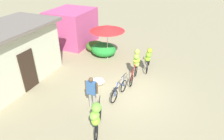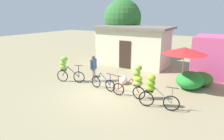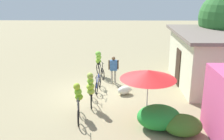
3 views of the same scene
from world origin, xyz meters
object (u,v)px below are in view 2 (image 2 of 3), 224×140
bicycle_center_loaded (135,80)px  shop_pink (222,57)px  building_low (133,46)px  market_umbrella (184,51)px  tree_behind_building (123,18)px  produce_sack (123,80)px  person_vendor (94,66)px  bicycle_leftmost (66,67)px  bicycle_by_shop (153,89)px  bicycle_near_pile (103,83)px

bicycle_center_loaded → shop_pink: bearing=62.4°
building_low → shop_pink: size_ratio=1.78×
market_umbrella → bicycle_center_loaded: size_ratio=1.34×
building_low → tree_behind_building: tree_behind_building is taller
market_umbrella → produce_sack: (-3.01, -0.79, -1.85)m
building_low → person_vendor: 4.88m
shop_pink → produce_sack: (-4.55, -4.35, -1.04)m
market_umbrella → person_vendor: (-4.67, -1.35, -1.13)m
tree_behind_building → person_vendor: size_ratio=3.29×
bicycle_leftmost → bicycle_by_shop: bicycle_leftmost is taller
market_umbrella → tree_behind_building: bearing=140.5°
market_umbrella → building_low: bearing=142.2°
bicycle_leftmost → person_vendor: 1.61m
bicycle_center_loaded → person_vendor: bearing=162.2°
building_low → bicycle_leftmost: (-1.50, -5.74, -0.59)m
person_vendor → tree_behind_building: bearing=104.7°
tree_behind_building → bicycle_leftmost: size_ratio=3.12×
tree_behind_building → bicycle_near_pile: tree_behind_building is taller
building_low → bicycle_leftmost: size_ratio=3.50×
building_low → shop_pink: building_low is taller
market_umbrella → bicycle_center_loaded: bearing=-123.5°
shop_pink → bicycle_leftmost: (-7.55, -5.81, -0.35)m
produce_sack → person_vendor: size_ratio=0.45×
tree_behind_building → produce_sack: 7.67m
bicycle_by_shop → tree_behind_building: bearing=126.1°
market_umbrella → bicycle_by_shop: 3.09m
bicycle_by_shop → bicycle_leftmost: bearing=174.4°
person_vendor → produce_sack: bearing=18.7°
bicycle_center_loaded → produce_sack: (-1.46, 1.56, -0.72)m
bicycle_near_pile → bicycle_by_shop: bearing=-12.1°
bicycle_leftmost → bicycle_center_loaded: bearing=-1.3°
bicycle_leftmost → produce_sack: (2.99, 1.46, -0.69)m
bicycle_leftmost → bicycle_center_loaded: size_ratio=0.97×
building_low → bicycle_by_shop: 7.45m
bicycle_near_pile → bicycle_by_shop: bicycle_by_shop is taller
building_low → produce_sack: building_low is taller
bicycle_by_shop → person_vendor: (-4.13, 1.43, 0.10)m
bicycle_by_shop → produce_sack: 3.24m
produce_sack → person_vendor: 1.89m
market_umbrella → produce_sack: market_umbrella is taller
building_low → bicycle_center_loaded: 6.57m
shop_pink → bicycle_leftmost: size_ratio=1.97×
shop_pink → produce_sack: size_ratio=4.57×
market_umbrella → bicycle_leftmost: size_ratio=1.38×
building_low → person_vendor: building_low is taller
building_low → market_umbrella: 5.73m
bicycle_leftmost → building_low: bearing=75.4°
bicycle_by_shop → bicycle_near_pile: bearing=167.9°
shop_pink → bicycle_center_loaded: (-3.09, -5.92, -0.32)m
produce_sack → tree_behind_building: bearing=119.3°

